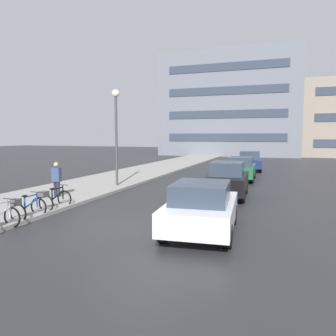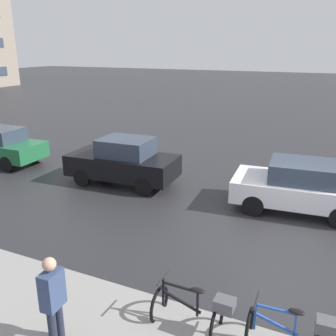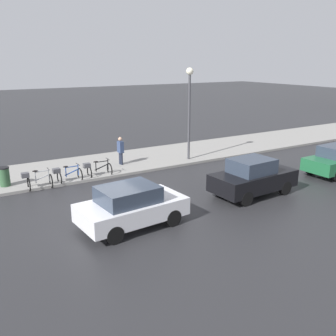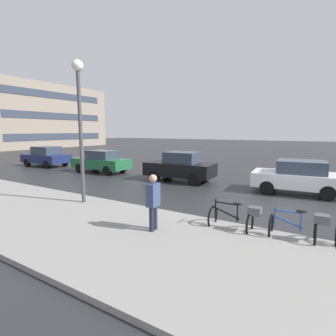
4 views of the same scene
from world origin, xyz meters
TOP-DOWN VIEW (x-y plane):
  - ground_plane at (0.00, 0.00)m, footprint 140.00×140.00m
  - sidewalk_kerb at (-6.00, 10.00)m, footprint 4.80×60.00m
  - bicycle_second at (-3.91, -0.55)m, footprint 0.74×1.39m
  - bicycle_third at (-4.05, 1.05)m, footprint 0.71×1.43m
  - car_white at (2.19, 0.06)m, footprint 2.26×4.03m
  - car_black at (1.98, 6.19)m, footprint 2.00×4.06m
  - car_green at (1.90, 12.45)m, footprint 1.87×4.22m
  - car_navy at (1.88, 18.72)m, footprint 2.19×3.96m
  - pedestrian at (-5.37, 3.01)m, footprint 0.41×0.26m
  - streetlamp at (-4.39, 7.00)m, footprint 0.42×0.42m
  - building_facade_main at (-3.13, 39.98)m, footprint 19.92×7.58m

SIDE VIEW (x-z plane):
  - ground_plane at x=0.00m, z-range 0.00..0.00m
  - sidewalk_kerb at x=-6.00m, z-range 0.00..0.14m
  - bicycle_third at x=-4.05m, z-range 0.00..0.95m
  - bicycle_second at x=-3.91m, z-range 0.01..0.94m
  - car_green at x=1.90m, z-range 0.00..1.55m
  - car_white at x=2.19m, z-range 0.02..1.57m
  - car_navy at x=1.88m, z-range 0.00..1.62m
  - car_black at x=1.98m, z-range -0.02..1.69m
  - pedestrian at x=-5.37m, z-range 0.11..1.84m
  - streetlamp at x=-4.39m, z-range 0.97..6.46m
  - building_facade_main at x=-3.13m, z-range 0.00..14.98m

